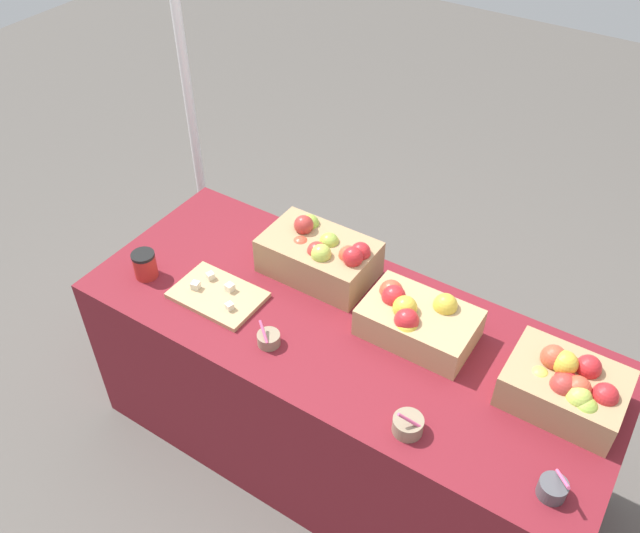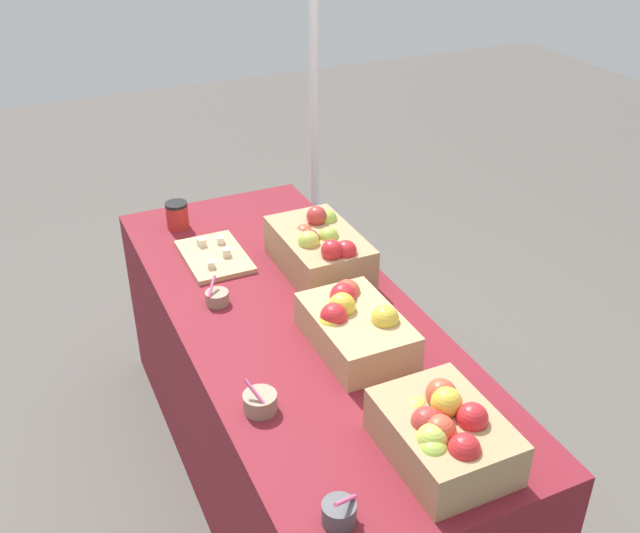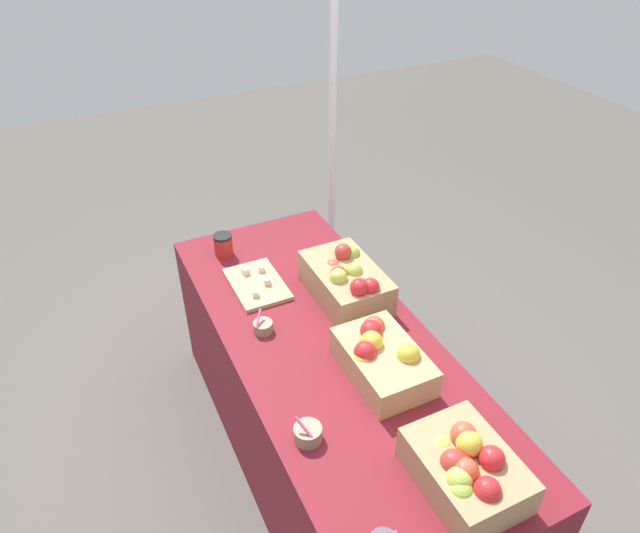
% 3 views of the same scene
% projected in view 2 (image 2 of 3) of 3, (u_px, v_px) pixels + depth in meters
% --- Properties ---
extents(ground_plane, '(10.00, 10.00, 0.00)m').
position_uv_depth(ground_plane, '(300.00, 477.00, 2.77)').
color(ground_plane, '#56514C').
extents(table, '(1.90, 0.76, 0.74)m').
position_uv_depth(table, '(299.00, 401.00, 2.59)').
color(table, maroon).
rests_on(table, ground_plane).
extents(apple_crate_left, '(0.35, 0.26, 0.19)m').
position_uv_depth(apple_crate_left, '(442.00, 433.00, 1.81)').
color(apple_crate_left, tan).
rests_on(apple_crate_left, table).
extents(apple_crate_middle, '(0.38, 0.24, 0.17)m').
position_uv_depth(apple_crate_middle, '(354.00, 325.00, 2.22)').
color(apple_crate_middle, tan).
rests_on(apple_crate_middle, table).
extents(apple_crate_right, '(0.41, 0.26, 0.20)m').
position_uv_depth(apple_crate_right, '(320.00, 250.00, 2.58)').
color(apple_crate_right, tan).
rests_on(apple_crate_right, table).
extents(cutting_board_front, '(0.32, 0.21, 0.05)m').
position_uv_depth(cutting_board_front, '(215.00, 256.00, 2.70)').
color(cutting_board_front, tan).
rests_on(cutting_board_front, table).
extents(sample_bowl_near, '(0.08, 0.09, 0.10)m').
position_uv_depth(sample_bowl_near, '(339.00, 513.00, 1.66)').
color(sample_bowl_near, '#4C4C51').
rests_on(sample_bowl_near, table).
extents(sample_bowl_mid, '(0.09, 0.09, 0.10)m').
position_uv_depth(sample_bowl_mid, '(260.00, 402.00, 1.99)').
color(sample_bowl_mid, gray).
rests_on(sample_bowl_mid, table).
extents(sample_bowl_far, '(0.08, 0.08, 0.09)m').
position_uv_depth(sample_bowl_far, '(217.00, 297.00, 2.44)').
color(sample_bowl_far, gray).
rests_on(sample_bowl_far, table).
extents(coffee_cup, '(0.09, 0.09, 0.11)m').
position_uv_depth(coffee_cup, '(177.00, 215.00, 2.89)').
color(coffee_cup, red).
rests_on(coffee_cup, table).
extents(tent_pole, '(0.04, 0.04, 2.25)m').
position_uv_depth(tent_pole, '(314.00, 76.00, 3.36)').
color(tent_pole, white).
rests_on(tent_pole, ground_plane).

